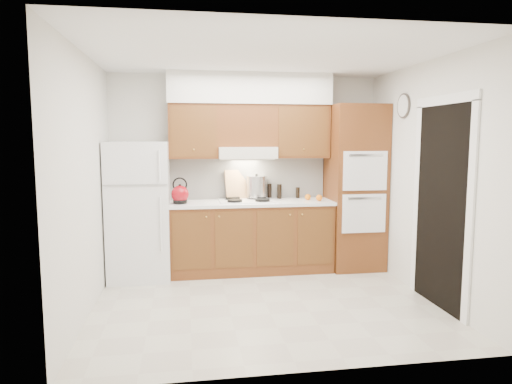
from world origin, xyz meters
TOP-DOWN VIEW (x-y plane):
  - floor at (0.00, 0.00)m, footprint 3.60×3.60m
  - ceiling at (0.00, 0.00)m, footprint 3.60×3.60m
  - wall_back at (0.00, 1.50)m, footprint 3.60×0.02m
  - wall_left at (-1.80, 0.00)m, footprint 0.02×3.00m
  - wall_right at (1.80, 0.00)m, footprint 0.02×3.00m
  - fridge at (-1.41, 1.14)m, footprint 0.75×0.72m
  - base_cabinets at (0.02, 1.20)m, footprint 2.11×0.60m
  - countertop at (0.03, 1.19)m, footprint 2.13×0.62m
  - backsplash at (0.02, 1.49)m, footprint 2.11×0.03m
  - oven_cabinet at (1.44, 1.18)m, footprint 0.70×0.65m
  - upper_cab_left at (-0.71, 1.33)m, footprint 0.63×0.33m
  - upper_cab_right at (0.72, 1.33)m, footprint 0.73×0.33m
  - range_hood at (-0.02, 1.27)m, footprint 0.75×0.45m
  - upper_cab_over_hood at (-0.02, 1.33)m, footprint 0.75×0.33m
  - soffit at (0.03, 1.32)m, footprint 2.13×0.36m
  - cooktop at (-0.02, 1.21)m, footprint 0.74×0.50m
  - doorway at (1.79, -0.35)m, footprint 0.02×0.90m
  - wall_clock at (1.79, 0.55)m, footprint 0.02×0.30m
  - kettle at (-0.90, 1.12)m, footprint 0.25×0.25m
  - cutting_board at (-0.15, 1.43)m, footprint 0.32×0.18m
  - stock_pot at (0.12, 1.38)m, footprint 0.34×0.34m
  - condiment_a at (0.31, 1.44)m, footprint 0.06×0.06m
  - condiment_b at (0.45, 1.41)m, footprint 0.07×0.07m
  - condiment_c at (0.70, 1.41)m, footprint 0.06×0.06m
  - orange_near at (0.91, 1.08)m, footprint 0.09×0.09m
  - orange_far at (0.79, 1.20)m, footprint 0.10×0.10m

SIDE VIEW (x-z plane):
  - floor at x=0.00m, z-range 0.00..0.00m
  - base_cabinets at x=0.02m, z-range 0.00..0.90m
  - fridge at x=-1.41m, z-range 0.00..1.72m
  - countertop at x=0.03m, z-range 0.90..0.94m
  - cooktop at x=-0.02m, z-range 0.94..0.95m
  - orange_far at x=0.79m, z-range 0.94..1.02m
  - orange_near at x=0.91m, z-range 0.94..1.02m
  - condiment_c at x=0.70m, z-range 0.94..1.09m
  - condiment_b at x=0.45m, z-range 0.94..1.14m
  - condiment_a at x=0.31m, z-range 0.94..1.14m
  - doorway at x=1.79m, z-range 0.00..2.10m
  - kettle at x=-0.90m, z-range 0.95..1.17m
  - oven_cabinet at x=1.44m, z-range 0.00..2.20m
  - stock_pot at x=0.12m, z-range 0.97..1.25m
  - cutting_board at x=-0.15m, z-range 0.94..1.34m
  - backsplash at x=0.02m, z-range 0.94..1.50m
  - wall_back at x=0.00m, z-range 0.00..2.60m
  - wall_left at x=-1.80m, z-range 0.00..2.60m
  - wall_right at x=1.80m, z-range 0.00..2.60m
  - range_hood at x=-0.02m, z-range 1.50..1.65m
  - upper_cab_left at x=-0.71m, z-range 1.50..2.20m
  - upper_cab_right at x=0.72m, z-range 1.50..2.20m
  - upper_cab_over_hood at x=-0.02m, z-range 1.65..2.20m
  - wall_clock at x=1.79m, z-range 2.00..2.30m
  - soffit at x=0.03m, z-range 2.20..2.60m
  - ceiling at x=0.00m, z-range 2.60..2.60m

